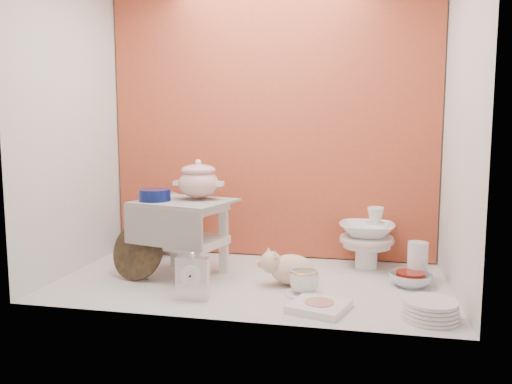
# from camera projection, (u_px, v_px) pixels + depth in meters

# --- Properties ---
(ground) EXTENTS (1.80, 1.80, 0.00)m
(ground) POSITION_uv_depth(u_px,v_px,m) (251.00, 281.00, 2.37)
(ground) COLOR silver
(ground) RESTS_ON ground
(niche_shell) EXTENTS (1.86, 1.03, 1.53)m
(niche_shell) POSITION_uv_depth(u_px,v_px,m) (259.00, 83.00, 2.43)
(niche_shell) COLOR #C93E32
(niche_shell) RESTS_ON ground
(step_stool) EXTENTS (0.50, 0.46, 0.37)m
(step_stool) POSITION_uv_depth(u_px,v_px,m) (185.00, 238.00, 2.45)
(step_stool) COLOR silver
(step_stool) RESTS_ON ground
(soup_tureen) EXTENTS (0.28, 0.28, 0.20)m
(soup_tureen) POSITION_uv_depth(u_px,v_px,m) (198.00, 179.00, 2.45)
(soup_tureen) COLOR white
(soup_tureen) RESTS_ON step_stool
(cobalt_bowl) EXTENTS (0.19, 0.19, 0.06)m
(cobalt_bowl) POSITION_uv_depth(u_px,v_px,m) (155.00, 195.00, 2.41)
(cobalt_bowl) COLOR #0B1553
(cobalt_bowl) RESTS_ON step_stool
(floral_platter) EXTENTS (0.36, 0.19, 0.36)m
(floral_platter) POSITION_uv_depth(u_px,v_px,m) (167.00, 223.00, 2.87)
(floral_platter) COLOR silver
(floral_platter) RESTS_ON ground
(blue_white_vase) EXTENTS (0.29, 0.29, 0.26)m
(blue_white_vase) POSITION_uv_depth(u_px,v_px,m) (148.00, 232.00, 2.85)
(blue_white_vase) COLOR white
(blue_white_vase) RESTS_ON ground
(lacquer_tray) EXTENTS (0.31, 0.19, 0.27)m
(lacquer_tray) POSITION_uv_depth(u_px,v_px,m) (138.00, 251.00, 2.40)
(lacquer_tray) COLOR black
(lacquer_tray) RESTS_ON ground
(mantel_clock) EXTENTS (0.14, 0.05, 0.20)m
(mantel_clock) POSITION_uv_depth(u_px,v_px,m) (193.00, 276.00, 2.11)
(mantel_clock) COLOR silver
(mantel_clock) RESTS_ON ground
(plush_pig) EXTENTS (0.28, 0.21, 0.15)m
(plush_pig) POSITION_uv_depth(u_px,v_px,m) (292.00, 269.00, 2.30)
(plush_pig) COLOR beige
(plush_pig) RESTS_ON ground
(teacup_saucer) EXTENTS (0.18, 0.18, 0.01)m
(teacup_saucer) POSITION_uv_depth(u_px,v_px,m) (304.00, 294.00, 2.17)
(teacup_saucer) COLOR white
(teacup_saucer) RESTS_ON ground
(gold_rim_teacup) EXTENTS (0.13, 0.13, 0.10)m
(gold_rim_teacup) POSITION_uv_depth(u_px,v_px,m) (304.00, 281.00, 2.17)
(gold_rim_teacup) COLOR white
(gold_rim_teacup) RESTS_ON teacup_saucer
(lattice_dish) EXTENTS (0.26, 0.26, 0.03)m
(lattice_dish) POSITION_uv_depth(u_px,v_px,m) (319.00, 306.00, 1.99)
(lattice_dish) COLOR white
(lattice_dish) RESTS_ON ground
(dinner_plate_stack) EXTENTS (0.28, 0.28, 0.07)m
(dinner_plate_stack) POSITION_uv_depth(u_px,v_px,m) (431.00, 310.00, 1.89)
(dinner_plate_stack) COLOR white
(dinner_plate_stack) RESTS_ON ground
(crystal_bowl) EXTENTS (0.25, 0.25, 0.06)m
(crystal_bowl) POSITION_uv_depth(u_px,v_px,m) (411.00, 280.00, 2.30)
(crystal_bowl) COLOR silver
(crystal_bowl) RESTS_ON ground
(clear_glass_vase) EXTENTS (0.11, 0.11, 0.19)m
(clear_glass_vase) POSITION_uv_depth(u_px,v_px,m) (417.00, 262.00, 2.36)
(clear_glass_vase) COLOR silver
(clear_glass_vase) RESTS_ON ground
(porcelain_tower) EXTENTS (0.36, 0.36, 0.32)m
(porcelain_tower) POSITION_uv_depth(u_px,v_px,m) (367.00, 238.00, 2.57)
(porcelain_tower) COLOR white
(porcelain_tower) RESTS_ON ground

